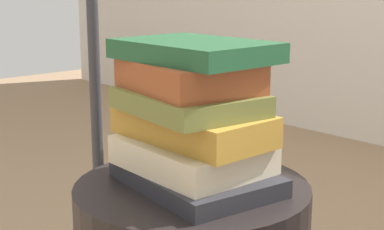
{
  "coord_description": "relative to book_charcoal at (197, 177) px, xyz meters",
  "views": [
    {
      "loc": [
        0.75,
        -0.7,
        0.82
      ],
      "look_at": [
        0.0,
        0.0,
        0.59
      ],
      "focal_mm": 54.11,
      "sensor_mm": 36.0,
      "label": 1
    }
  ],
  "objects": [
    {
      "name": "book_rust",
      "position": [
        -0.02,
        0.0,
        0.19
      ],
      "size": [
        0.27,
        0.22,
        0.05
      ],
      "primitive_type": "cube",
      "rotation": [
        0.0,
        0.0,
        -0.18
      ],
      "color": "#994723",
      "rests_on": "book_olive"
    },
    {
      "name": "book_forest",
      "position": [
        -0.02,
        0.01,
        0.23
      ],
      "size": [
        0.28,
        0.2,
        0.04
      ],
      "primitive_type": "cube",
      "rotation": [
        0.0,
        0.0,
        -0.02
      ],
      "color": "#1E512D",
      "rests_on": "book_rust"
    },
    {
      "name": "book_cream",
      "position": [
        -0.01,
        -0.01,
        0.04
      ],
      "size": [
        0.27,
        0.22,
        0.05
      ],
      "primitive_type": "cube",
      "rotation": [
        0.0,
        0.0,
        -0.06
      ],
      "color": "beige",
      "rests_on": "book_charcoal"
    },
    {
      "name": "book_charcoal",
      "position": [
        0.0,
        0.0,
        0.0
      ],
      "size": [
        0.32,
        0.25,
        0.03
      ],
      "primitive_type": "cube",
      "rotation": [
        0.0,
        0.0,
        -0.14
      ],
      "color": "#28282D",
      "rests_on": "side_table"
    },
    {
      "name": "book_olive",
      "position": [
        -0.01,
        -0.01,
        0.14
      ],
      "size": [
        0.27,
        0.22,
        0.04
      ],
      "primitive_type": "cube",
      "rotation": [
        0.0,
        0.0,
        -0.13
      ],
      "color": "olive",
      "rests_on": "book_ochre"
    },
    {
      "name": "book_ochre",
      "position": [
        -0.02,
        0.0,
        0.1
      ],
      "size": [
        0.3,
        0.17,
        0.05
      ],
      "primitive_type": "cube",
      "rotation": [
        0.0,
        0.0,
        -0.03
      ],
      "color": "#B7842D",
      "rests_on": "book_cream"
    }
  ]
}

